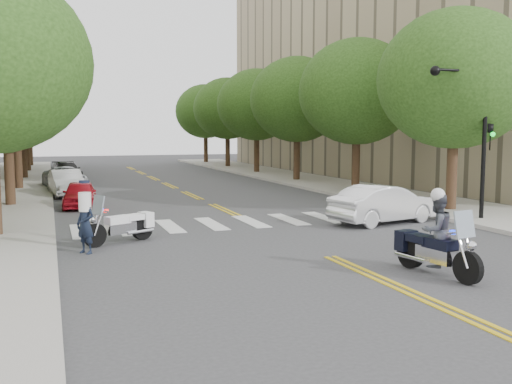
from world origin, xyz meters
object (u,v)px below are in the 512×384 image
motorcycle_parked (125,225)px  convertible (384,204)px  motorcycle_police (435,236)px  officer_standing (86,224)px

motorcycle_parked → convertible: motorcycle_parked is taller
motorcycle_police → convertible: bearing=-122.4°
motorcycle_police → motorcycle_parked: (-6.41, 6.57, -0.39)m
motorcycle_parked → motorcycle_police: bearing=-162.4°
motorcycle_police → officer_standing: (-7.65, 5.32, -0.10)m
motorcycle_police → officer_standing: size_ratio=1.54×
motorcycle_parked → officer_standing: bearing=108.7°
motorcycle_police → motorcycle_parked: size_ratio=1.15×
officer_standing → convertible: bearing=59.5°
officer_standing → convertible: officer_standing is taller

